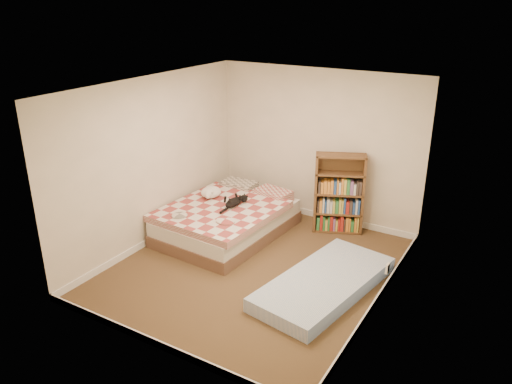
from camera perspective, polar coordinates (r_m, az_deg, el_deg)
The scene contains 6 objects.
room at distance 6.51m, azimuth -0.20°, elevation 0.55°, with size 3.51×4.01×2.51m.
bed at distance 7.88m, azimuth -3.14°, elevation -3.02°, with size 1.65×2.20×0.57m.
bookshelf at distance 7.98m, azimuth 9.46°, elevation -1.12°, with size 0.87×0.55×1.28m.
floor_mattress at distance 6.55m, azimuth 7.82°, elevation -10.31°, with size 0.93×2.07×0.19m, color #7A99CB.
black_cat at distance 7.69m, azimuth -2.45°, elevation -1.10°, with size 0.29×0.64×0.14m.
white_dog at distance 8.01m, azimuth -5.15°, elevation -0.04°, with size 0.42×0.44×0.17m.
Camera 1 is at (3.12, -5.21, 3.54)m, focal length 35.00 mm.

